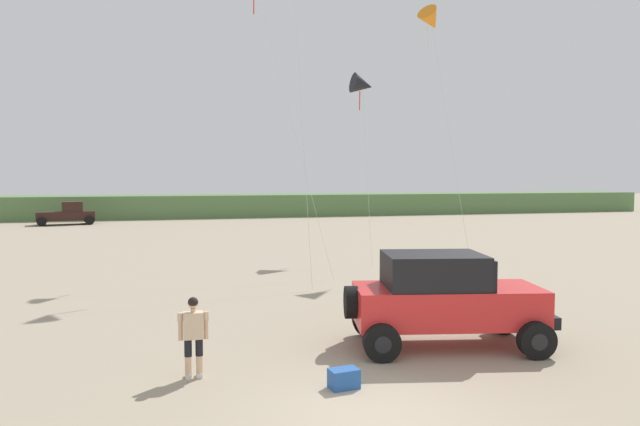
{
  "coord_description": "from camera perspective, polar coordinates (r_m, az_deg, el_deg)",
  "views": [
    {
      "loc": [
        -3.36,
        -9.11,
        4.08
      ],
      "look_at": [
        -0.03,
        3.87,
        3.23
      ],
      "focal_mm": 32.06,
      "sensor_mm": 36.0,
      "label": 1
    }
  ],
  "objects": [
    {
      "name": "distant_pickup",
      "position": [
        53.61,
        -23.92,
        -0.06
      ],
      "size": [
        4.89,
        3.2,
        1.98
      ],
      "color": "black",
      "rests_on": "ground_plane"
    },
    {
      "name": "kite_purple_stunt",
      "position": [
        31.08,
        4.26,
        12.63
      ],
      "size": [
        1.87,
        5.63,
        9.57
      ],
      "color": "black",
      "rests_on": "ground_plane"
    },
    {
      "name": "dune_ridge",
      "position": [
        60.5,
        -6.32,
        0.79
      ],
      "size": [
        90.0,
        6.08,
        2.25
      ],
      "primitive_type": "cube",
      "color": "#567A47",
      "rests_on": "ground_plane"
    },
    {
      "name": "kite_green_box",
      "position": [
        28.99,
        11.04,
        18.36
      ],
      "size": [
        1.65,
        6.32,
        12.26
      ],
      "color": "orange",
      "rests_on": "ground_plane"
    },
    {
      "name": "person_watching",
      "position": [
        12.05,
        -12.52,
        -11.59
      ],
      "size": [
        0.62,
        0.3,
        1.67
      ],
      "color": "#DBB28E",
      "rests_on": "ground_plane"
    },
    {
      "name": "jeep",
      "position": [
        14.14,
        12.33,
        -8.23
      ],
      "size": [
        5.01,
        3.15,
        2.26
      ],
      "color": "red",
      "rests_on": "ground_plane"
    },
    {
      "name": "cooler_box",
      "position": [
        11.49,
        2.4,
        -16.18
      ],
      "size": [
        0.61,
        0.44,
        0.38
      ],
      "primitive_type": "cube",
      "rotation": [
        0.0,
        0.0,
        0.14
      ],
      "color": "#23519E",
      "rests_on": "ground_plane"
    },
    {
      "name": "ground_plane",
      "position": [
        10.53,
        5.72,
        -19.19
      ],
      "size": [
        220.0,
        220.0,
        0.0
      ],
      "primitive_type": "plane",
      "color": "gray"
    }
  ]
}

